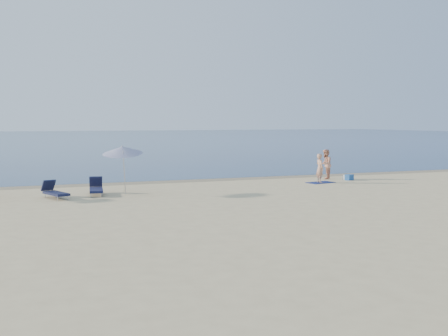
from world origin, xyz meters
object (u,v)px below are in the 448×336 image
at_px(person_left, 320,168).
at_px(person_right, 326,164).
at_px(blue_cooler, 349,177).
at_px(umbrella_near, 122,150).

height_order(person_left, person_right, person_right).
distance_m(person_left, blue_cooler, 2.53).
bearing_deg(person_left, blue_cooler, -73.83).
height_order(blue_cooler, umbrella_near, umbrella_near).
bearing_deg(person_right, umbrella_near, -39.87).
distance_m(blue_cooler, umbrella_near, 14.03).
distance_m(person_right, blue_cooler, 1.62).
bearing_deg(person_left, person_right, -37.88).
distance_m(person_right, umbrella_near, 13.14).
bearing_deg(umbrella_near, person_left, 30.14).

